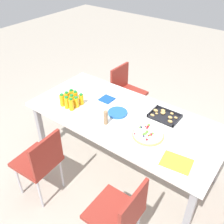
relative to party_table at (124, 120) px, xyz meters
name	(u,v)px	position (x,y,z in m)	size (l,w,h in m)	color
ground_plane	(123,164)	(0.00, 0.00, -0.68)	(12.00, 12.00, 0.00)	#B2A899
party_table	(124,120)	(0.00, 0.00, 0.00)	(2.13, 0.98, 0.74)	white
chair_far_left	(126,89)	(-0.54, 0.82, -0.18)	(0.42, 0.42, 0.83)	maroon
chair_near_right	(120,213)	(0.56, -0.85, -0.18)	(0.41, 0.41, 0.83)	maroon
chair_near_left	(41,160)	(-0.42, -0.85, -0.18)	(0.43, 0.43, 0.83)	maroon
juice_bottle_0	(62,100)	(-0.68, -0.26, 0.13)	(0.06, 0.06, 0.15)	#F9AC14
juice_bottle_1	(67,103)	(-0.60, -0.26, 0.13)	(0.06, 0.06, 0.15)	#F9AE14
juice_bottle_2	(71,104)	(-0.54, -0.26, 0.13)	(0.05, 0.05, 0.15)	#FAAC14
juice_bottle_3	(67,98)	(-0.68, -0.18, 0.13)	(0.06, 0.06, 0.14)	#F9AD14
juice_bottle_4	(72,100)	(-0.60, -0.18, 0.12)	(0.06, 0.06, 0.13)	#F9AC14
juice_bottle_5	(76,102)	(-0.53, -0.18, 0.12)	(0.06, 0.06, 0.13)	#F9AE14
juice_bottle_6	(72,95)	(-0.68, -0.11, 0.12)	(0.06, 0.06, 0.14)	#FAAC14
juice_bottle_7	(76,97)	(-0.61, -0.11, 0.13)	(0.06, 0.06, 0.14)	#FAAD14
juice_bottle_8	(81,99)	(-0.53, -0.11, 0.12)	(0.05, 0.05, 0.14)	#F9AC14
fruit_pizza	(148,135)	(0.37, -0.13, 0.07)	(0.31, 0.31, 0.05)	tan
snack_tray	(164,116)	(0.35, 0.24, 0.07)	(0.31, 0.23, 0.04)	black
plate_stack	(118,113)	(-0.08, -0.01, 0.07)	(0.21, 0.21, 0.02)	blue
napkin_stack	(107,99)	(-0.35, 0.14, 0.07)	(0.15, 0.15, 0.01)	#194CA5
cardboard_tube	(106,118)	(-0.08, -0.23, 0.14)	(0.04, 0.04, 0.15)	#9E7A56
paper_folder	(176,162)	(0.75, -0.29, 0.06)	(0.26, 0.20, 0.01)	yellow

